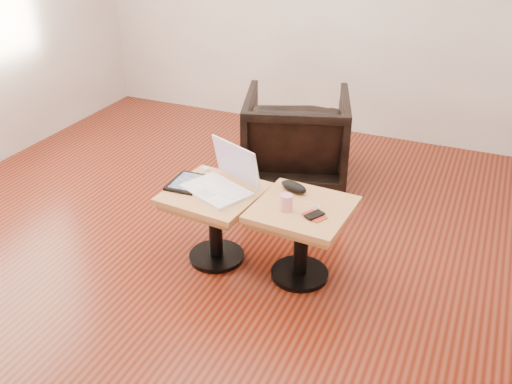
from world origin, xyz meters
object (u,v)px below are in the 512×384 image
at_px(side_table_right, 302,225).
at_px(laptop, 223,181).
at_px(armchair, 296,138).
at_px(side_table_left, 215,208).
at_px(striped_cup, 286,202).

xyz_separation_m(side_table_right, laptop, (-0.49, 0.00, 0.17)).
distance_m(laptop, armchair, 1.15).
relative_size(laptop, armchair, 0.61).
xyz_separation_m(side_table_left, laptop, (0.04, 0.04, 0.17)).
distance_m(side_table_left, armchair, 1.17).
distance_m(side_table_left, side_table_right, 0.53).
bearing_deg(side_table_left, laptop, 50.75).
bearing_deg(striped_cup, side_table_left, 175.96).
relative_size(side_table_left, armchair, 0.73).
xyz_separation_m(side_table_left, armchair, (0.07, 1.17, -0.00)).
bearing_deg(laptop, armchair, 112.46).
relative_size(side_table_left, side_table_right, 1.03).
bearing_deg(side_table_right, striped_cup, -133.67).
distance_m(side_table_left, laptop, 0.18).
relative_size(side_table_right, laptop, 1.17).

